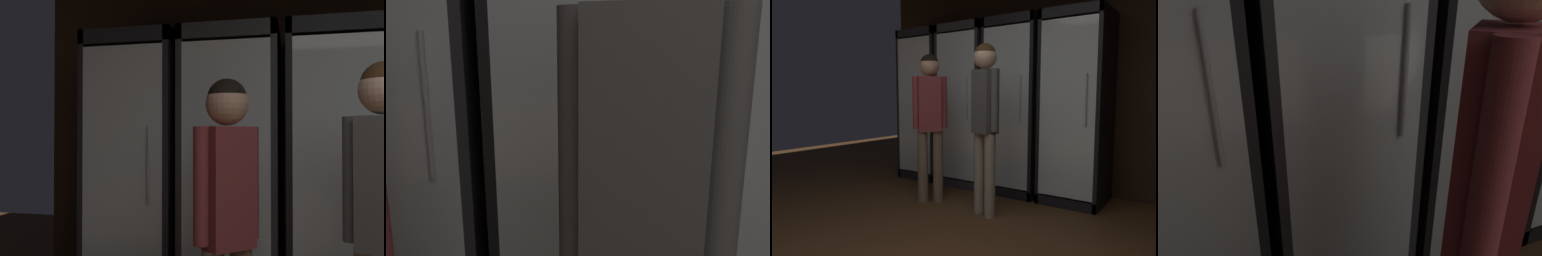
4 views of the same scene
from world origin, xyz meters
The scene contains 4 objects.
cooler_far_left centered at (-2.09, 2.69, 0.99)m, with size 0.63×0.69×2.01m.
cooler_left centered at (-1.41, 2.69, 0.98)m, with size 0.63×0.69×2.01m.
cooler_center centered at (-0.73, 2.69, 0.99)m, with size 0.63×0.69×2.01m.
shopper_far centered at (-1.31, 1.73, 0.97)m, with size 0.28×0.28×1.57m.
Camera 4 is at (-1.89, 1.18, 1.42)m, focal length 32.86 mm.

